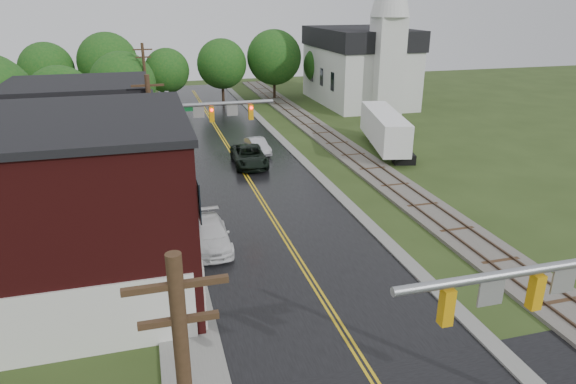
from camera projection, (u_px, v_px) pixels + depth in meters
name	position (u px, v px, depth m)	size (l,w,h in m)	color
main_road	(245.00, 174.00, 40.40)	(10.00, 90.00, 0.02)	black
curb_right	(293.00, 151.00, 46.26)	(0.80, 70.00, 0.12)	gray
sidewalk_left	(168.00, 205.00, 34.33)	(2.40, 50.00, 0.12)	gray
brick_building	(26.00, 214.00, 22.28)	(14.30, 10.30, 8.30)	#430F0E
yellow_house	(87.00, 160.00, 32.89)	(8.00, 7.00, 6.40)	tan
darkred_building	(111.00, 139.00, 41.61)	(7.00, 6.00, 4.40)	#3F0F0C
church	(363.00, 58.00, 64.73)	(10.40, 18.40, 20.00)	silver
railroad	(341.00, 146.00, 47.37)	(3.20, 80.00, 0.30)	#59544C
traffic_signal_near	(555.00, 304.00, 14.29)	(7.34, 0.30, 7.20)	gray
traffic_signal_far	(201.00, 123.00, 35.06)	(7.34, 0.43, 7.20)	gray
utility_pole_b	(154.00, 149.00, 29.81)	(1.80, 0.28, 9.00)	#382616
utility_pole_c	(146.00, 89.00, 49.62)	(1.80, 0.28, 9.00)	#382616
tree_left_c	(63.00, 102.00, 44.23)	(6.00, 6.00, 7.65)	black
tree_left_e	(125.00, 86.00, 50.78)	(6.40, 6.40, 8.16)	black
suv_dark	(249.00, 156.00, 42.13)	(2.59, 5.63, 1.56)	black
sedan_silver	(257.00, 146.00, 45.44)	(1.40, 4.00, 1.32)	#A5A6AA
pickup_white	(210.00, 235.00, 28.31)	(2.01, 4.94, 1.43)	white
semi_trailer	(385.00, 128.00, 45.65)	(4.75, 11.01, 3.49)	black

